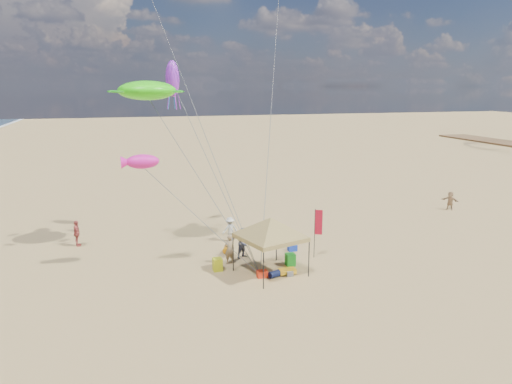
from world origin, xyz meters
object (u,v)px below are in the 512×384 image
feather_flag (318,225)px  person_far_c (450,201)px  person_far_a (77,233)px  person_near_c (230,229)px  cooler_blue (292,248)px  chair_yellow (217,264)px  canopy_tent (271,220)px  person_near_a (229,249)px  person_near_b (244,243)px  chair_green (290,260)px  cooler_red (262,274)px  beach_cart (287,271)px

feather_flag → person_far_c: feather_flag is taller
person_far_a → feather_flag: bearing=-124.7°
person_near_c → cooler_blue: bearing=127.0°
feather_flag → chair_yellow: bearing=-176.6°
canopy_tent → person_near_a: (-1.77, 2.08, -2.16)m
person_far_a → person_near_a: bearing=-134.1°
person_far_a → person_near_b: bearing=-127.9°
feather_flag → chair_green: size_ratio=4.22×
cooler_red → beach_cart: 1.39m
person_near_c → person_far_a: (-9.46, 1.70, 0.03)m
feather_flag → beach_cart: size_ratio=3.28×
chair_green → person_near_a: (-3.20, 1.26, 0.50)m
canopy_tent → person_near_a: 3.48m
chair_green → person_far_a: size_ratio=0.42×
feather_flag → cooler_blue: (-0.96, 1.52, -1.79)m
canopy_tent → chair_green: (1.44, 0.81, -2.66)m
feather_flag → person_near_c: bearing=133.4°
cooler_blue → canopy_tent: bearing=-127.9°
chair_yellow → canopy_tent: bearing=-24.9°
person_far_a → chair_green: bearing=-131.1°
person_near_b → person_far_a: size_ratio=1.09×
person_near_b → person_near_c: size_ratio=1.13×
feather_flag → beach_cart: 3.69m
beach_cart → cooler_blue: bearing=65.4°
beach_cart → person_near_b: person_near_b is taller
person_near_c → person_far_c: bearing=177.6°
cooler_blue → person_near_b: person_near_b is taller
cooler_red → person_near_a: 2.81m
cooler_blue → person_far_a: bearing=160.0°
chair_yellow → person_near_b: (1.91, 1.56, 0.56)m
chair_yellow → beach_cart: bearing=-25.1°
cooler_red → feather_flag: bearing=26.5°
cooler_blue → beach_cart: cooler_blue is taller
cooler_red → person_far_a: bearing=140.1°
chair_yellow → beach_cart: 3.82m
feather_flag → chair_yellow: feather_flag is taller
cooler_red → person_far_c: person_far_c is taller
canopy_tent → person_near_c: bearing=97.7°
canopy_tent → person_near_b: 3.57m
cooler_red → person_near_c: 6.43m
canopy_tent → person_far_c: 20.42m
canopy_tent → person_near_a: size_ratio=3.30×
canopy_tent → feather_flag: canopy_tent is taller
feather_flag → person_near_a: 5.29m
beach_cart → person_near_c: (-1.63, 6.40, 0.60)m
person_near_a → cooler_red: bearing=101.6°
cooler_red → beach_cart: bearing=-0.3°
person_far_c → beach_cart: bearing=-94.7°
chair_green → person_near_c: 5.68m
cooler_red → person_far_c: (18.82, 9.28, 0.57)m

